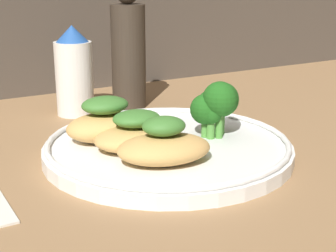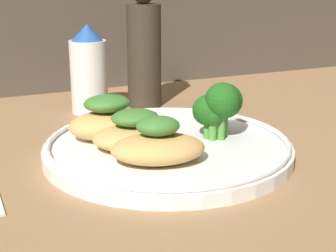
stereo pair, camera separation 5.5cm
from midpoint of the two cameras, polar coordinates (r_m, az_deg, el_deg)
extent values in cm
cube|color=#936D47|center=(55.99, -2.80, -3.86)|extent=(180.00, 180.00, 1.00)
cylinder|color=white|center=(55.58, -2.82, -2.70)|extent=(26.74, 26.74, 1.40)
torus|color=white|center=(55.25, -2.84, -1.73)|extent=(26.14, 26.14, 0.60)
ellipsoid|color=tan|center=(49.70, -3.62, -2.60)|extent=(10.49, 8.36, 2.77)
ellipsoid|color=#3D752D|center=(48.97, -3.67, -0.05)|extent=(4.96, 4.35, 1.85)
ellipsoid|color=tan|center=(53.25, -6.30, -1.45)|extent=(9.91, 7.72, 2.54)
ellipsoid|color=#3D752D|center=(52.62, -6.38, 0.74)|extent=(5.55, 4.72, 1.69)
ellipsoid|color=tan|center=(56.63, -9.67, -0.15)|extent=(9.31, 6.94, 3.10)
ellipsoid|color=#3D752D|center=(55.96, -9.79, 2.27)|extent=(5.57, 4.67, 1.85)
cylinder|color=#4C8E38|center=(57.90, 3.43, 0.23)|extent=(0.88, 0.88, 2.68)
sphere|color=#1E5B19|center=(57.18, 3.48, 2.84)|extent=(3.92, 3.92, 3.92)
cylinder|color=#4C8E38|center=(58.91, 1.94, 0.54)|extent=(0.77, 0.77, 2.66)
sphere|color=#1E5B19|center=(58.31, 1.97, 2.66)|extent=(2.64, 2.64, 2.64)
cylinder|color=#4C8E38|center=(57.51, 1.19, -0.20)|extent=(0.79, 0.79, 2.03)
sphere|color=#1E5B19|center=(56.90, 1.21, 1.92)|extent=(3.39, 3.39, 3.39)
cylinder|color=#4C8E38|center=(56.74, 2.01, -0.42)|extent=(0.92, 0.92, 2.08)
sphere|color=#1E5B19|center=(56.20, 2.03, 1.42)|extent=(2.42, 2.42, 2.42)
cylinder|color=#4C8E38|center=(56.81, 2.96, 0.14)|extent=(0.84, 0.84, 3.12)
sphere|color=#1E5B19|center=(56.04, 3.01, 2.99)|extent=(3.84, 3.84, 3.84)
cylinder|color=white|center=(72.28, -12.50, 5.13)|extent=(5.12, 5.12, 10.06)
cone|color=#23519E|center=(71.30, -12.82, 9.96)|extent=(4.36, 4.36, 2.21)
cylinder|color=#382D23|center=(74.69, -6.51, 7.62)|extent=(4.92, 4.92, 14.70)
camera|label=1|loc=(0.03, -92.86, -0.88)|focal=55.00mm
camera|label=2|loc=(0.03, 87.14, 0.88)|focal=55.00mm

